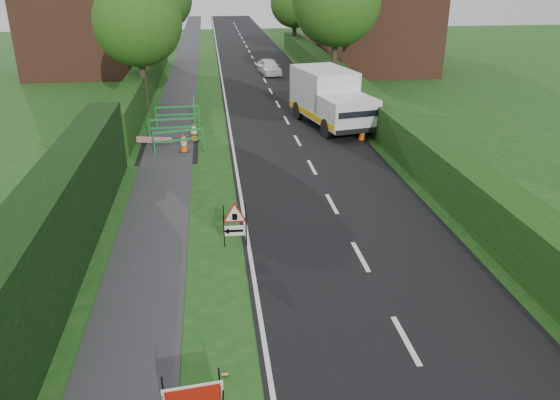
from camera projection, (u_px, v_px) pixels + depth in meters
ground at (270, 284)px, 13.02m from camera, size 120.00×120.00×0.00m
road_surface at (253, 59)px, 45.26m from camera, size 6.00×90.00×0.02m
footpath at (186, 60)px, 44.62m from camera, size 2.00×90.00×0.02m
hedge_west_near at (52, 299)px, 12.44m from camera, size 1.10×18.00×2.50m
hedge_west_far at (146, 95)px, 32.52m from camera, size 1.00×24.00×1.80m
hedge_east at (360, 113)px, 28.39m from camera, size 1.20×50.00×1.50m
house_west at (80, 31)px, 38.10m from camera, size 7.50×7.40×7.88m
house_east_a at (380, 30)px, 38.73m from camera, size 7.50×7.40×7.88m
house_east_b at (347, 15)px, 51.63m from camera, size 7.50×7.40×7.88m
tree_nw at (138, 22)px, 27.16m from camera, size 4.40×4.40×6.70m
tree_ne at (336, 1)px, 31.83m from camera, size 5.20×5.20×7.79m
tree_fe at (295, 3)px, 46.80m from camera, size 4.20×4.20×6.33m
triangle_sign at (234, 222)px, 14.45m from camera, size 0.77×0.77×1.10m
works_van at (330, 97)px, 25.65m from camera, size 3.29×5.93×2.56m
traffic_cone_0 at (362, 131)px, 23.77m from camera, size 0.38×0.38×0.79m
traffic_cone_1 at (352, 120)px, 25.54m from camera, size 0.38×0.38×0.79m
traffic_cone_2 at (342, 110)px, 27.33m from camera, size 0.38×0.38×0.79m
traffic_cone_3 at (184, 143)px, 22.25m from camera, size 0.38×0.38×0.79m
traffic_cone_4 at (194, 132)px, 23.73m from camera, size 0.38×0.38×0.79m
ped_barrier_0 at (179, 138)px, 22.03m from camera, size 2.09×0.81×1.00m
ped_barrier_1 at (172, 126)px, 23.75m from camera, size 2.07×0.45×1.00m
ped_barrier_2 at (177, 113)px, 25.85m from camera, size 2.07×0.39×1.00m
ped_barrier_3 at (194, 107)px, 26.92m from camera, size 0.44×2.07×1.00m
redwhite_plank at (155, 150)px, 22.59m from camera, size 1.47×0.38×0.25m
litter_can at (225, 376)px, 10.08m from camera, size 0.12×0.07×0.07m
hatchback_car at (269, 67)px, 38.52m from camera, size 1.67×3.31×1.08m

